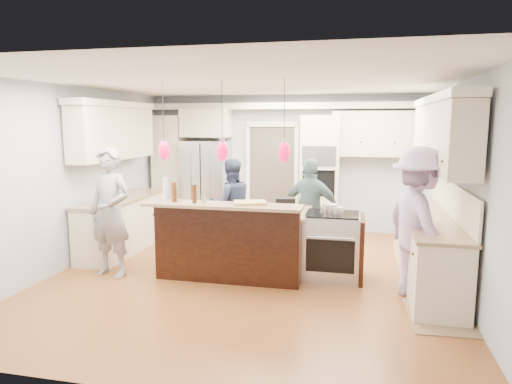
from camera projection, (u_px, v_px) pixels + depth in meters
The scene contains 23 objects.
ground_plane at pixel (251, 275), 6.55m from camera, with size 6.00×6.00×0.00m, color #9C5E2A.
room_shell at pixel (250, 148), 6.28m from camera, with size 5.54×6.04×2.72m.
refrigerator at pixel (206, 185), 9.30m from camera, with size 0.90×0.70×1.80m, color #B7B7BC.
oven_column at pixel (320, 175), 8.79m from camera, with size 0.72×0.69×2.30m.
back_upper_cabinets at pixel (246, 147), 9.12m from camera, with size 5.30×0.61×2.54m.
right_counter_run at pixel (432, 205), 6.15m from camera, with size 0.64×3.10×2.51m.
left_cabinets at pixel (121, 189), 7.69m from camera, with size 0.64×2.30×2.51m.
kitchen_island at pixel (235, 240), 6.60m from camera, with size 2.10×1.46×1.12m.
island_range at pixel (334, 246), 6.37m from camera, with size 0.82×0.71×0.92m.
pendant_lights at pixel (222, 151), 5.84m from camera, with size 1.75×0.15×1.03m.
person_bar_end at pixel (110, 212), 6.39m from camera, with size 0.67×0.44×1.83m, color gray.
person_far_left at pixel (231, 204), 7.82m from camera, with size 0.76×0.59×1.56m, color #28324F.
person_far_right at pixel (311, 210), 7.08m from camera, with size 0.95×0.40×1.62m, color slate.
person_range_side at pixel (418, 224), 5.54m from camera, with size 1.22×0.70×1.89m, color #B194C7.
floor_rug at pixel (439, 317), 5.12m from camera, with size 0.68×0.99×0.01m, color olive.
water_bottle at pixel (166, 189), 6.11m from camera, with size 0.07×0.07×0.32m, color silver.
beer_bottle_a at pixel (174, 192), 6.08m from camera, with size 0.06×0.06×0.25m, color #45210C.
beer_bottle_b at pixel (175, 194), 6.02m from camera, with size 0.05×0.05×0.22m, color #45210C.
beer_bottle_c at pixel (194, 194), 5.95m from camera, with size 0.06×0.06×0.24m, color #45210C.
drink_can at pixel (204, 200), 5.90m from camera, with size 0.06×0.06×0.12m, color #B7B7BC.
cutting_board at pixel (250, 203), 5.91m from camera, with size 0.41×0.29×0.03m, color #DCB465.
pot_large at pixel (330, 209), 6.32m from camera, with size 0.22×0.22×0.13m, color #B7B7BC.
pot_small at pixel (336, 210), 6.24m from camera, with size 0.21×0.21×0.10m, color #B7B7BC.
Camera 1 is at (1.45, -6.13, 2.17)m, focal length 32.00 mm.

